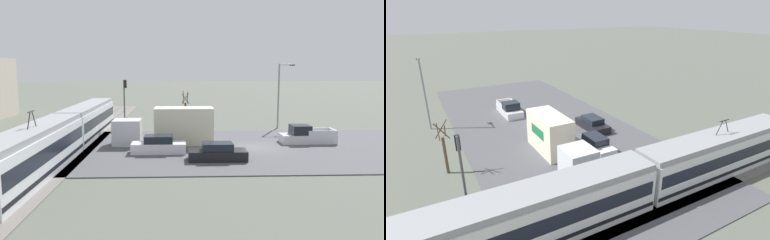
# 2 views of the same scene
# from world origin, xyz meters

# --- Properties ---
(ground_plane) EXTENTS (320.00, 320.00, 0.00)m
(ground_plane) POSITION_xyz_m (0.00, 0.00, 0.00)
(ground_plane) COLOR #565B51
(road_surface) EXTENTS (18.05, 43.64, 0.08)m
(road_surface) POSITION_xyz_m (0.00, 0.00, 0.04)
(road_surface) COLOR #4C4C51
(road_surface) RESTS_ON ground
(rail_bed) EXTENTS (74.46, 4.40, 0.22)m
(rail_bed) POSITION_xyz_m (0.00, 17.07, 0.05)
(rail_bed) COLOR slate
(rail_bed) RESTS_ON ground
(light_rail_tram) EXTENTS (31.61, 2.75, 4.48)m
(light_rail_tram) POSITION_xyz_m (-0.59, 17.07, 1.71)
(light_rail_tram) COLOR silver
(light_rail_tram) RESTS_ON ground
(box_truck) EXTENTS (2.44, 9.53, 3.53)m
(box_truck) POSITION_xyz_m (1.78, 8.01, 1.71)
(box_truck) COLOR silver
(box_truck) RESTS_ON ground
(pickup_truck) EXTENTS (2.03, 5.28, 1.76)m
(pickup_truck) POSITION_xyz_m (1.93, -5.33, 0.74)
(pickup_truck) COLOR silver
(pickup_truck) RESTS_ON ground
(sedan_car_0) EXTENTS (1.87, 4.67, 1.41)m
(sedan_car_0) POSITION_xyz_m (-4.60, 4.12, 0.66)
(sedan_car_0) COLOR black
(sedan_car_0) RESTS_ON ground
(sedan_car_1) EXTENTS (1.82, 4.69, 1.52)m
(sedan_car_1) POSITION_xyz_m (-1.86, 8.95, 0.71)
(sedan_car_1) COLOR silver
(sedan_car_1) RESTS_ON ground
(traffic_light_pole) EXTENTS (0.28, 0.47, 5.96)m
(traffic_light_pole) POSITION_xyz_m (10.51, 13.51, 3.81)
(traffic_light_pole) COLOR #47474C
(traffic_light_pole) RESTS_ON ground
(street_tree) EXTENTS (1.09, 0.90, 4.57)m
(street_tree) POSITION_xyz_m (10.85, 6.35, 2.08)
(street_tree) COLOR brown
(street_tree) RESTS_ON ground
(street_lamp_near_crossing) EXTENTS (0.36, 1.95, 7.85)m
(street_lamp_near_crossing) POSITION_xyz_m (11.21, -5.18, 4.54)
(street_lamp_near_crossing) COLOR gray
(street_lamp_near_crossing) RESTS_ON ground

